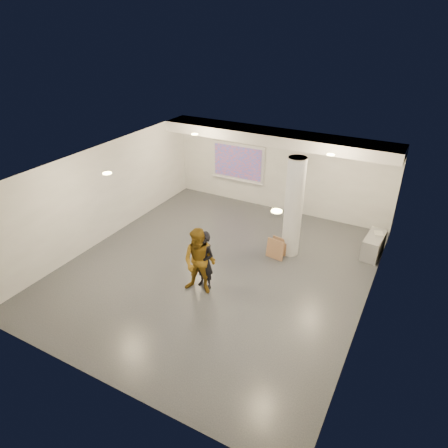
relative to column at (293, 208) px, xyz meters
The scene contains 19 objects.
floor 2.78m from the column, 129.81° to the right, with size 8.00×9.00×0.01m, color #34363B.
ceiling 2.78m from the column, 129.81° to the right, with size 8.00×9.00×0.01m, color silver.
wall_back 3.09m from the column, 119.05° to the left, with size 8.00×0.01×3.00m, color silver.
wall_front 6.48m from the column, 103.39° to the right, with size 8.00×0.01×3.00m, color silver.
wall_left 5.79m from the column, 161.88° to the right, with size 0.01×9.00×3.00m, color silver.
wall_right 3.08m from the column, 35.75° to the right, with size 0.01×9.00×3.00m, color silver.
soffit_band 2.94m from the column, 124.90° to the left, with size 8.00×1.10×0.36m, color white.
downlight_nw 4.05m from the column, 169.29° to the left, with size 0.22×0.22×0.02m, color #FFED87.
downlight_ne 1.78m from the column, 45.00° to the left, with size 0.22×0.22×0.02m, color #FFED87.
downlight_sw 5.17m from the column, 138.27° to the right, with size 0.22×0.22×0.02m, color #FFED87.
downlight_se 3.68m from the column, 78.02° to the right, with size 0.22×0.22×0.02m, color #FFED87.
column is the anchor object (origin of this frame).
projection_screen 4.08m from the column, 139.44° to the left, with size 2.10×0.13×1.42m.
credenza 2.72m from the column, 25.15° to the left, with size 0.46×1.12×0.65m, color gray.
papers_stack 2.73m from the column, 28.51° to the left, with size 0.25×0.32×0.02m, color silver.
cardboard_back 1.28m from the column, 142.88° to the right, with size 0.49×0.04×0.53m, color #966A47.
cardboard_front 1.33m from the column, 119.54° to the right, with size 0.54×0.05×0.60m, color #966A47.
woman 3.09m from the column, 117.39° to the right, with size 0.59×0.39×1.62m, color black.
man 3.26m from the column, 115.66° to the right, with size 0.88×0.68×1.81m, color brown.
Camera 1 is at (4.63, -8.18, 6.43)m, focal length 32.00 mm.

